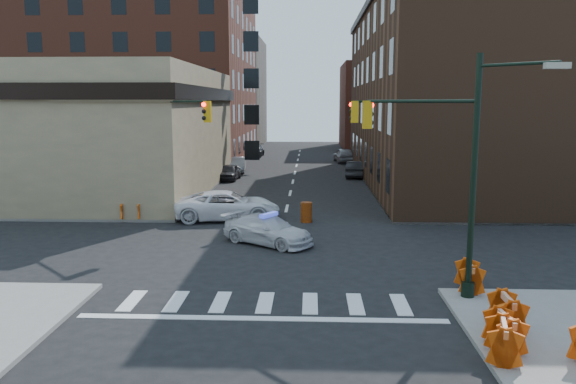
# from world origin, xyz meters

# --- Properties ---
(ground) EXTENTS (140.00, 140.00, 0.00)m
(ground) POSITION_xyz_m (0.00, 0.00, 0.00)
(ground) COLOR black
(ground) RESTS_ON ground
(sidewalk_nw) EXTENTS (34.00, 54.50, 0.15)m
(sidewalk_nw) POSITION_xyz_m (-23.00, 32.75, 0.07)
(sidewalk_nw) COLOR gray
(sidewalk_nw) RESTS_ON ground
(sidewalk_ne) EXTENTS (34.00, 54.50, 0.15)m
(sidewalk_ne) POSITION_xyz_m (23.00, 32.75, 0.07)
(sidewalk_ne) COLOR gray
(sidewalk_ne) RESTS_ON ground
(bank_building) EXTENTS (22.00, 22.00, 9.00)m
(bank_building) POSITION_xyz_m (-17.00, 16.50, 4.50)
(bank_building) COLOR #978762
(bank_building) RESTS_ON ground
(apartment_block) EXTENTS (25.00, 25.00, 24.00)m
(apartment_block) POSITION_xyz_m (-18.50, 40.00, 12.00)
(apartment_block) COLOR brown
(apartment_block) RESTS_ON ground
(commercial_row_ne) EXTENTS (14.00, 34.00, 14.00)m
(commercial_row_ne) POSITION_xyz_m (13.00, 22.50, 7.00)
(commercial_row_ne) COLOR #4B2F1E
(commercial_row_ne) RESTS_ON ground
(filler_nw) EXTENTS (20.00, 18.00, 16.00)m
(filler_nw) POSITION_xyz_m (-16.00, 62.00, 8.00)
(filler_nw) COLOR brown
(filler_nw) RESTS_ON ground
(filler_ne) EXTENTS (16.00, 16.00, 12.00)m
(filler_ne) POSITION_xyz_m (14.00, 58.00, 6.00)
(filler_ne) COLOR brown
(filler_ne) RESTS_ON ground
(signal_pole_se) EXTENTS (5.40, 5.27, 8.00)m
(signal_pole_se) POSITION_xyz_m (6.04, -5.52, 4.61)
(signal_pole_se) COLOR black
(signal_pole_se) RESTS_ON sidewalk_se
(signal_pole_nw) EXTENTS (3.58, 3.67, 8.00)m
(signal_pole_nw) POSITION_xyz_m (-5.85, 5.34, 4.34)
(signal_pole_nw) COLOR black
(signal_pole_nw) RESTS_ON sidewalk_nw
(signal_pole_ne) EXTENTS (3.67, 3.58, 8.00)m
(signal_pole_ne) POSITION_xyz_m (5.84, 5.35, 4.34)
(signal_pole_ne) COLOR black
(signal_pole_ne) RESTS_ON sidewalk_ne
(tree_ne_near) EXTENTS (3.00, 3.00, 4.85)m
(tree_ne_near) POSITION_xyz_m (7.50, 26.00, 3.49)
(tree_ne_near) COLOR black
(tree_ne_near) RESTS_ON sidewalk_ne
(tree_ne_far) EXTENTS (3.00, 3.00, 4.85)m
(tree_ne_far) POSITION_xyz_m (7.50, 34.00, 3.49)
(tree_ne_far) COLOR black
(tree_ne_far) RESTS_ON sidewalk_ne
(police_car) EXTENTS (4.85, 4.08, 1.33)m
(police_car) POSITION_xyz_m (-0.51, 1.09, 0.67)
(police_car) COLOR silver
(police_car) RESTS_ON ground
(pickup) EXTENTS (6.21, 3.46, 1.64)m
(pickup) POSITION_xyz_m (-3.21, 6.48, 0.82)
(pickup) COLOR white
(pickup) RESTS_ON ground
(parked_car_wnear) EXTENTS (1.84, 4.05, 1.35)m
(parked_car_wnear) POSITION_xyz_m (-5.50, 22.90, 0.67)
(parked_car_wnear) COLOR black
(parked_car_wnear) RESTS_ON ground
(parked_car_wfar) EXTENTS (1.82, 4.36, 1.40)m
(parked_car_wfar) POSITION_xyz_m (-5.50, 28.35, 0.70)
(parked_car_wfar) COLOR gray
(parked_car_wfar) RESTS_ON ground
(parked_car_wdeep) EXTENTS (2.22, 5.13, 1.47)m
(parked_car_wdeep) POSITION_xyz_m (-5.40, 43.76, 0.73)
(parked_car_wdeep) COLOR black
(parked_car_wdeep) RESTS_ON ground
(parked_car_enear) EXTENTS (2.11, 4.53, 1.44)m
(parked_car_enear) POSITION_xyz_m (5.50, 25.16, 0.72)
(parked_car_enear) COLOR black
(parked_car_enear) RESTS_ON ground
(parked_car_efar) EXTENTS (2.38, 4.88, 1.60)m
(parked_car_efar) POSITION_xyz_m (5.18, 37.67, 0.80)
(parked_car_efar) COLOR gray
(parked_car_efar) RESTS_ON ground
(pedestrian_a) EXTENTS (0.84, 0.72, 1.96)m
(pedestrian_a) POSITION_xyz_m (-9.52, 7.85, 1.13)
(pedestrian_a) COLOR black
(pedestrian_a) RESTS_ON sidewalk_nw
(pedestrian_b) EXTENTS (0.82, 0.65, 1.66)m
(pedestrian_b) POSITION_xyz_m (-8.52, 6.00, 0.98)
(pedestrian_b) COLOR black
(pedestrian_b) RESTS_ON sidewalk_nw
(pedestrian_c) EXTENTS (1.17, 0.81, 1.84)m
(pedestrian_c) POSITION_xyz_m (-11.26, 6.44, 1.07)
(pedestrian_c) COLOR #1E262E
(pedestrian_c) RESTS_ON sidewalk_nw
(barrel_road) EXTENTS (0.75, 0.75, 1.12)m
(barrel_road) POSITION_xyz_m (1.27, 6.00, 0.56)
(barrel_road) COLOR #E53C0A
(barrel_road) RESTS_ON ground
(barrel_bank) EXTENTS (0.55, 0.55, 0.95)m
(barrel_bank) POSITION_xyz_m (-5.50, 6.29, 0.48)
(barrel_bank) COLOR #CC3B09
(barrel_bank) RESTS_ON ground
(barricade_se_a) EXTENTS (0.78, 1.37, 0.99)m
(barricade_se_a) POSITION_xyz_m (7.01, -5.70, 0.64)
(barricade_se_a) COLOR #C45409
(barricade_se_a) RESTS_ON sidewalk_se
(barricade_se_b) EXTENTS (0.68, 1.34, 1.00)m
(barricade_se_b) POSITION_xyz_m (7.15, -9.05, 0.65)
(barricade_se_b) COLOR #CC3E09
(barricade_se_b) RESTS_ON sidewalk_se
(barricade_se_c) EXTENTS (0.96, 1.44, 0.99)m
(barricade_se_c) POSITION_xyz_m (6.40, -11.00, 0.64)
(barricade_se_c) COLOR orange
(barricade_se_c) RESTS_ON sidewalk_se
(barricade_se_d) EXTENTS (0.72, 1.32, 0.97)m
(barricade_se_d) POSITION_xyz_m (6.65, -10.38, 0.63)
(barricade_se_d) COLOR #EF4C0B
(barricade_se_d) RESTS_ON sidewalk_se
(barricade_nw_a) EXTENTS (1.35, 0.85, 0.94)m
(barricade_nw_a) POSITION_xyz_m (-6.95, 8.00, 0.62)
(barricade_nw_a) COLOR #BF3B08
(barricade_nw_a) RESTS_ON sidewalk_nw
(barricade_nw_b) EXTENTS (1.29, 0.71, 0.94)m
(barricade_nw_b) POSITION_xyz_m (-8.50, 5.70, 0.62)
(barricade_nw_b) COLOR red
(barricade_nw_b) RESTS_ON sidewalk_nw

